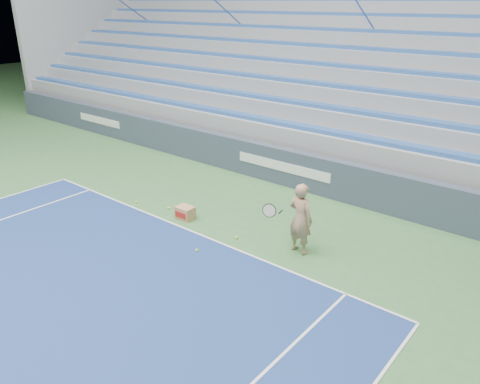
% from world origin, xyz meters
% --- Properties ---
extents(sponsor_barrier, '(30.00, 0.32, 1.10)m').
position_xyz_m(sponsor_barrier, '(0.00, 15.88, 0.55)').
color(sponsor_barrier, '#354050').
rests_on(sponsor_barrier, ground).
extents(bleachers, '(31.00, 9.15, 7.30)m').
position_xyz_m(bleachers, '(0.00, 21.60, 2.36)').
color(bleachers, gray).
rests_on(bleachers, ground).
extents(tennis_player, '(0.92, 0.84, 1.60)m').
position_xyz_m(tennis_player, '(2.54, 12.70, 0.80)').
color(tennis_player, tan).
rests_on(tennis_player, ground).
extents(ball_box, '(0.44, 0.35, 0.33)m').
position_xyz_m(ball_box, '(-0.58, 12.29, 0.16)').
color(ball_box, '#AA7D52').
rests_on(ball_box, ground).
extents(tennis_ball_0, '(0.07, 0.07, 0.07)m').
position_xyz_m(tennis_ball_0, '(-1.35, 12.42, 0.03)').
color(tennis_ball_0, yellow).
rests_on(tennis_ball_0, ground).
extents(tennis_ball_1, '(0.07, 0.07, 0.07)m').
position_xyz_m(tennis_ball_1, '(1.11, 12.29, 0.03)').
color(tennis_ball_1, yellow).
rests_on(tennis_ball_1, ground).
extents(tennis_ball_2, '(0.07, 0.07, 0.07)m').
position_xyz_m(tennis_ball_2, '(0.81, 11.27, 0.03)').
color(tennis_ball_2, yellow).
rests_on(tennis_ball_2, ground).
extents(tennis_ball_3, '(0.07, 0.07, 0.07)m').
position_xyz_m(tennis_ball_3, '(-2.32, 12.13, 0.03)').
color(tennis_ball_3, yellow).
rests_on(tennis_ball_3, ground).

